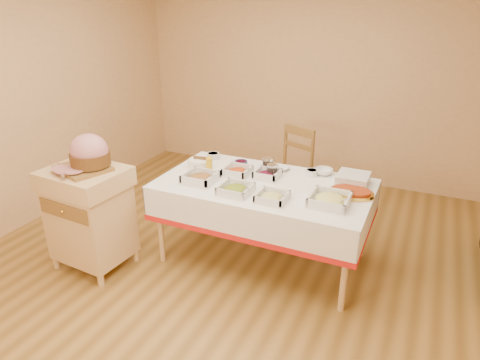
# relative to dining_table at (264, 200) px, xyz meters

# --- Properties ---
(room_shell) EXTENTS (5.00, 5.00, 5.00)m
(room_shell) POSITION_rel_dining_table_xyz_m (-0.30, -0.30, 0.70)
(room_shell) COLOR olive
(room_shell) RESTS_ON ground
(dining_table) EXTENTS (1.82, 1.02, 0.76)m
(dining_table) POSITION_rel_dining_table_xyz_m (0.00, 0.00, 0.00)
(dining_table) COLOR #DAB278
(dining_table) RESTS_ON ground
(butcher_cart) EXTENTS (0.69, 0.59, 0.92)m
(butcher_cart) POSITION_rel_dining_table_xyz_m (-1.33, -0.72, -0.07)
(butcher_cart) COLOR #DAB278
(butcher_cart) RESTS_ON ground
(dining_chair) EXTENTS (0.55, 0.54, 0.97)m
(dining_chair) POSITION_rel_dining_table_xyz_m (-0.09, 0.99, -0.10)
(dining_chair) COLOR olive
(dining_chair) RESTS_ON ground
(ham_on_board) EXTENTS (0.46, 0.43, 0.30)m
(ham_on_board) POSITION_rel_dining_table_xyz_m (-1.29, -0.68, 0.45)
(ham_on_board) COLOR olive
(ham_on_board) RESTS_ON butcher_cart
(serving_dish_a) EXTENTS (0.27, 0.26, 0.12)m
(serving_dish_a) POSITION_rel_dining_table_xyz_m (-0.52, -0.20, 0.20)
(serving_dish_a) COLOR silver
(serving_dish_a) RESTS_ON dining_table
(serving_dish_b) EXTENTS (0.25, 0.25, 0.10)m
(serving_dish_b) POSITION_rel_dining_table_xyz_m (-0.14, -0.29, 0.19)
(serving_dish_b) COLOR silver
(serving_dish_b) RESTS_ON dining_table
(serving_dish_c) EXTENTS (0.23, 0.23, 0.09)m
(serving_dish_c) POSITION_rel_dining_table_xyz_m (0.18, -0.30, 0.19)
(serving_dish_c) COLOR silver
(serving_dish_c) RESTS_ON dining_table
(serving_dish_d) EXTENTS (0.30, 0.30, 0.11)m
(serving_dish_d) POSITION_rel_dining_table_xyz_m (0.61, -0.17, 0.20)
(serving_dish_d) COLOR silver
(serving_dish_d) RESTS_ON dining_table
(serving_dish_e) EXTENTS (0.24, 0.23, 0.11)m
(serving_dish_e) POSITION_rel_dining_table_xyz_m (-0.29, 0.08, 0.20)
(serving_dish_e) COLOR silver
(serving_dish_e) RESTS_ON dining_table
(serving_dish_f) EXTENTS (0.22, 0.21, 0.10)m
(serving_dish_f) POSITION_rel_dining_table_xyz_m (-0.02, 0.13, 0.19)
(serving_dish_f) COLOR silver
(serving_dish_f) RESTS_ON dining_table
(small_bowl_left) EXTENTS (0.13, 0.13, 0.06)m
(small_bowl_left) POSITION_rel_dining_table_xyz_m (-0.69, 0.36, 0.19)
(small_bowl_left) COLOR silver
(small_bowl_left) RESTS_ON dining_table
(small_bowl_mid) EXTENTS (0.12, 0.12, 0.05)m
(small_bowl_mid) POSITION_rel_dining_table_xyz_m (-0.35, 0.29, 0.19)
(small_bowl_mid) COLOR navy
(small_bowl_mid) RESTS_ON dining_table
(small_bowl_right) EXTENTS (0.11, 0.11, 0.05)m
(small_bowl_right) POSITION_rel_dining_table_xyz_m (0.32, 0.34, 0.19)
(small_bowl_right) COLOR silver
(small_bowl_right) RESTS_ON dining_table
(bowl_white_imported) EXTENTS (0.15, 0.15, 0.03)m
(bowl_white_imported) POSITION_rel_dining_table_xyz_m (0.03, 0.35, 0.18)
(bowl_white_imported) COLOR silver
(bowl_white_imported) RESTS_ON dining_table
(bowl_small_imported) EXTENTS (0.19, 0.19, 0.05)m
(bowl_small_imported) POSITION_rel_dining_table_xyz_m (0.41, 0.41, 0.19)
(bowl_small_imported) COLOR silver
(bowl_small_imported) RESTS_ON dining_table
(preserve_jar_left) EXTENTS (0.10, 0.10, 0.13)m
(preserve_jar_left) POSITION_rel_dining_table_xyz_m (-0.08, 0.27, 0.22)
(preserve_jar_left) COLOR silver
(preserve_jar_left) RESTS_ON dining_table
(preserve_jar_right) EXTENTS (0.09, 0.09, 0.12)m
(preserve_jar_right) POSITION_rel_dining_table_xyz_m (0.01, 0.16, 0.22)
(preserve_jar_right) COLOR silver
(preserve_jar_right) RESTS_ON dining_table
(mustard_bottle) EXTENTS (0.06, 0.06, 0.18)m
(mustard_bottle) POSITION_rel_dining_table_xyz_m (-0.54, 0.01, 0.24)
(mustard_bottle) COLOR gold
(mustard_bottle) RESTS_ON dining_table
(bread_basket) EXTENTS (0.22, 0.22, 0.10)m
(bread_basket) POSITION_rel_dining_table_xyz_m (-0.69, 0.10, 0.20)
(bread_basket) COLOR white
(bread_basket) RESTS_ON dining_table
(plate_stack) EXTENTS (0.26, 0.26, 0.09)m
(plate_stack) POSITION_rel_dining_table_xyz_m (0.70, 0.29, 0.21)
(plate_stack) COLOR silver
(plate_stack) RESTS_ON dining_table
(brass_platter) EXTENTS (0.36, 0.26, 0.05)m
(brass_platter) POSITION_rel_dining_table_xyz_m (0.73, 0.07, 0.18)
(brass_platter) COLOR gold
(brass_platter) RESTS_ON dining_table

